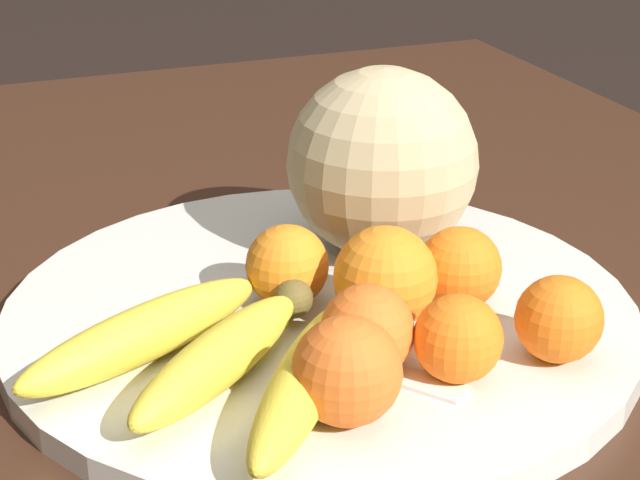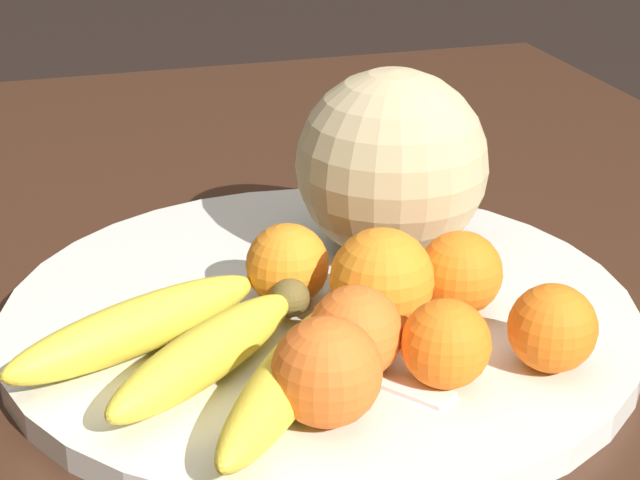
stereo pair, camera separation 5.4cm
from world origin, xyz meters
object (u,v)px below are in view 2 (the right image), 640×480
orange_back_right (327,372)px  orange_side_extra (356,332)px  kitchen_table (363,407)px  produce_tag (398,383)px  melon (392,164)px  orange_mid_center (382,280)px  orange_front_left (443,344)px  orange_top_small (287,265)px  fruit_bowl (320,313)px  orange_back_left (460,273)px  orange_front_right (552,328)px  banana_bunch (208,350)px

orange_back_right → orange_side_extra: orange_back_right is taller
kitchen_table → produce_tag: bearing=169.0°
melon → produce_tag: melon is taller
kitchen_table → orange_mid_center: size_ratio=19.91×
orange_front_left → orange_mid_center: 0.08m
melon → orange_back_right: (-0.21, 0.12, -0.04)m
melon → orange_top_small: bearing=121.1°
fruit_bowl → orange_back_left: (-0.04, -0.09, 0.04)m
fruit_bowl → orange_front_right: size_ratio=7.95×
melon → orange_back_left: size_ratio=2.49×
orange_back_left → orange_side_extra: same height
fruit_bowl → orange_back_right: (-0.14, 0.04, 0.04)m
produce_tag → fruit_bowl: bearing=-29.4°
kitchen_table → fruit_bowl: bearing=120.8°
melon → orange_front_left: 0.20m
banana_bunch → orange_side_extra: bearing=126.5°
kitchen_table → orange_front_right: 0.22m
orange_front_left → orange_front_right: size_ratio=0.99×
orange_mid_center → orange_side_extra: bearing=146.0°
fruit_bowl → orange_front_left: size_ratio=8.06×
orange_mid_center → orange_back_right: orange_mid_center is taller
melon → orange_back_left: melon is taller
banana_bunch → orange_front_right: 0.22m
orange_back_right → produce_tag: size_ratio=0.93×
melon → orange_top_small: (-0.06, 0.10, -0.04)m
kitchen_table → melon: size_ratio=9.60×
orange_back_left → orange_top_small: same height
orange_back_right → orange_top_small: bearing=-6.5°
melon → orange_side_extra: 0.19m
fruit_bowl → orange_top_small: (0.01, 0.02, 0.04)m
orange_side_extra → orange_back_right: bearing=144.1°
orange_front_right → banana_bunch: bearing=76.8°
orange_front_left → orange_side_extra: bearing=60.6°
fruit_bowl → orange_front_right: orange_front_right is taller
orange_front_left → orange_back_right: size_ratio=0.86×
orange_front_left → produce_tag: 0.04m
fruit_bowl → orange_side_extra: orange_side_extra is taller
orange_side_extra → orange_front_left: bearing=-119.4°
orange_top_small → orange_side_extra: size_ratio=1.00×
orange_front_right → produce_tag: bearing=85.7°
melon → banana_bunch: bearing=130.0°
fruit_bowl → melon: size_ratio=3.06×
orange_back_right → orange_top_small: orange_back_right is taller
kitchen_table → produce_tag: (-0.14, 0.03, 0.11)m
produce_tag → banana_bunch: bearing=32.4°
orange_top_small → kitchen_table: bearing=-75.5°
orange_front_right → orange_back_right: bearing=96.2°
kitchen_table → orange_front_left: size_ratio=25.24×
orange_front_right → orange_top_small: orange_top_small is taller
banana_bunch → produce_tag: (-0.04, -0.11, -0.02)m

